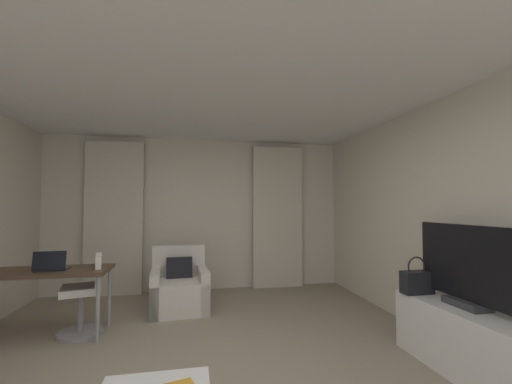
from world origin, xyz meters
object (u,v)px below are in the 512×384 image
object	(u,v)px
armchair	(179,288)
desk_chair	(85,299)
desk	(45,276)
laptop	(52,266)
tv_flatscreen	(466,268)
tv_console	(469,341)
handbag_primary	(417,281)

from	to	relation	value
armchair	desk_chair	world-z (taller)	desk_chair
desk	laptop	xyz separation A→B (m)	(0.09, -0.05, 0.11)
armchair	tv_flatscreen	size ratio (longest dim) A/B	0.88
tv_flatscreen	desk	bearing A→B (deg)	158.87
laptop	desk	bearing A→B (deg)	150.89
tv_console	handbag_primary	distance (m)	0.64
laptop	tv_console	world-z (taller)	laptop
desk	desk_chair	xyz separation A→B (m)	(0.41, 0.03, -0.28)
armchair	laptop	bearing A→B (deg)	-149.58
armchair	desk_chair	bearing A→B (deg)	-145.23
desk	tv_console	size ratio (longest dim) A/B	1.03
desk_chair	tv_console	distance (m)	3.87
desk	tv_flatscreen	distance (m)	4.23
desk_chair	laptop	xyz separation A→B (m)	(-0.32, -0.08, 0.39)
desk_chair	tv_console	size ratio (longest dim) A/B	0.68
armchair	laptop	size ratio (longest dim) A/B	2.63
tv_flatscreen	handbag_primary	size ratio (longest dim) A/B	2.74
desk_chair	laptop	world-z (taller)	laptop
tv_console	tv_flatscreen	bearing A→B (deg)	90.00
laptop	handbag_primary	distance (m)	3.86
desk_chair	armchair	bearing A→B (deg)	34.77
tv_console	tv_flatscreen	world-z (taller)	tv_flatscreen
tv_flatscreen	desk_chair	bearing A→B (deg)	156.23
desk	tv_flatscreen	xyz separation A→B (m)	(3.94, -1.52, 0.23)
tv_console	handbag_primary	world-z (taller)	handbag_primary
desk	laptop	size ratio (longest dim) A/B	3.96
laptop	tv_flatscreen	xyz separation A→B (m)	(3.85, -1.47, 0.12)
desk_chair	handbag_primary	size ratio (longest dim) A/B	2.39
armchair	laptop	world-z (taller)	laptop
desk	handbag_primary	xyz separation A→B (m)	(3.80, -1.06, 0.01)
desk	handbag_primary	distance (m)	3.95
tv_flatscreen	laptop	bearing A→B (deg)	159.06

